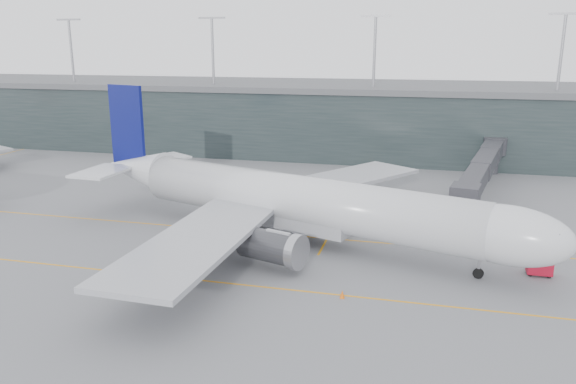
# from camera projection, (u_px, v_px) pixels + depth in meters

# --- Properties ---
(ground) EXTENTS (320.00, 320.00, 0.00)m
(ground) POSITION_uv_depth(u_px,v_px,m) (296.00, 226.00, 75.49)
(ground) COLOR slate
(ground) RESTS_ON ground
(taxiline_a) EXTENTS (160.00, 0.25, 0.02)m
(taxiline_a) POSITION_uv_depth(u_px,v_px,m) (289.00, 235.00, 71.73)
(taxiline_a) COLOR orange
(taxiline_a) RESTS_ON ground
(taxiline_b) EXTENTS (160.00, 0.25, 0.02)m
(taxiline_b) POSITION_uv_depth(u_px,v_px,m) (251.00, 286.00, 56.72)
(taxiline_b) COLOR orange
(taxiline_b) RESTS_ON ground
(taxiline_lead_main) EXTENTS (0.25, 60.00, 0.02)m
(taxiline_lead_main) POSITION_uv_depth(u_px,v_px,m) (353.00, 192.00, 93.08)
(taxiline_lead_main) COLOR orange
(taxiline_lead_main) RESTS_ON ground
(terminal) EXTENTS (240.00, 36.00, 29.00)m
(terminal) POSITION_uv_depth(u_px,v_px,m) (354.00, 117.00, 127.97)
(terminal) COLOR #1F292A
(terminal) RESTS_ON ground
(main_aircraft) EXTENTS (62.77, 57.81, 18.04)m
(main_aircraft) POSITION_uv_depth(u_px,v_px,m) (297.00, 201.00, 68.66)
(main_aircraft) COLOR silver
(main_aircraft) RESTS_ON ground
(jet_bridge) EXTENTS (11.68, 44.87, 6.87)m
(jet_bridge) POSITION_uv_depth(u_px,v_px,m) (478.00, 162.00, 91.37)
(jet_bridge) COLOR #2E2E34
(jet_bridge) RESTS_ON ground
(gse_cart) EXTENTS (2.53, 1.63, 1.71)m
(gse_cart) POSITION_uv_depth(u_px,v_px,m) (540.00, 267.00, 59.09)
(gse_cart) COLOR maroon
(gse_cart) RESTS_ON ground
(uld_a) EXTENTS (2.38, 2.09, 1.85)m
(uld_a) POSITION_uv_depth(u_px,v_px,m) (284.00, 198.00, 85.40)
(uld_a) COLOR #35363A
(uld_a) RESTS_ON ground
(uld_b) EXTENTS (2.43, 2.18, 1.83)m
(uld_b) POSITION_uv_depth(u_px,v_px,m) (300.00, 194.00, 87.69)
(uld_b) COLOR #35363A
(uld_b) RESTS_ON ground
(uld_c) EXTENTS (2.40, 2.13, 1.83)m
(uld_c) POSITION_uv_depth(u_px,v_px,m) (303.00, 197.00, 85.84)
(uld_c) COLOR #35363A
(uld_c) RESTS_ON ground
(cone_wing_stbd) EXTENTS (0.50, 0.50, 0.79)m
(cone_wing_stbd) POSITION_uv_depth(u_px,v_px,m) (342.00, 294.00, 53.87)
(cone_wing_stbd) COLOR orange
(cone_wing_stbd) RESTS_ON ground
(cone_wing_port) EXTENTS (0.43, 0.43, 0.68)m
(cone_wing_port) POSITION_uv_depth(u_px,v_px,m) (387.00, 205.00, 84.28)
(cone_wing_port) COLOR #F5380D
(cone_wing_port) RESTS_ON ground
(cone_tail) EXTENTS (0.40, 0.40, 0.64)m
(cone_tail) POSITION_uv_depth(u_px,v_px,m) (199.00, 240.00, 69.00)
(cone_tail) COLOR orange
(cone_tail) RESTS_ON ground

